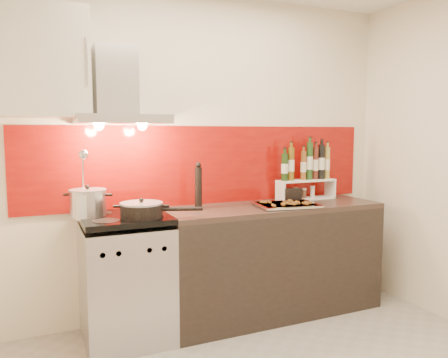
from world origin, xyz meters
name	(u,v)px	position (x,y,z in m)	size (l,w,h in m)	color
back_wall	(202,156)	(0.00, 1.40, 1.30)	(3.40, 0.02, 2.60)	silver
backsplash	(208,165)	(0.05, 1.39, 1.22)	(3.00, 0.02, 0.64)	maroon
range_stove	(126,280)	(-0.70, 1.10, 0.44)	(0.60, 0.60, 0.91)	#B7B7BA
counter	(272,259)	(0.50, 1.10, 0.45)	(1.80, 0.60, 0.90)	black
range_hood	(118,97)	(-0.70, 1.24, 1.74)	(0.62, 0.50, 0.61)	#B7B7BA
upper_cabinet	(32,62)	(-1.25, 1.22, 1.95)	(0.70, 0.35, 0.72)	beige
stock_pot	(88,202)	(-0.94, 1.19, 1.00)	(0.25, 0.25, 0.22)	#B7B7BA
saute_pan	(143,210)	(-0.60, 0.97, 0.96)	(0.55, 0.31, 0.14)	black
utensil_jar	(83,199)	(-0.98, 1.10, 1.04)	(0.10, 0.15, 0.48)	silver
pepper_mill	(198,186)	(-0.11, 1.19, 1.08)	(0.06, 0.06, 0.36)	black
step_shelf	(307,174)	(0.92, 1.24, 1.13)	(0.54, 0.15, 0.50)	white
caddy_box	(293,195)	(0.73, 1.15, 0.96)	(0.14, 0.06, 0.12)	black
baking_tray	(286,204)	(0.57, 1.00, 0.92)	(0.54, 0.44, 0.03)	silver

